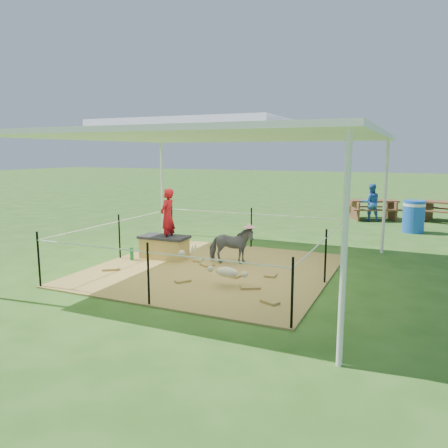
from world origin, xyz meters
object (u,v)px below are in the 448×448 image
at_px(trash_barrel, 414,217).
at_px(picnic_table_near, 373,210).
at_px(straw_bale, 164,248).
at_px(foal, 227,270).
at_px(picnic_table_far, 448,212).
at_px(pony, 231,245).
at_px(distant_person, 371,202).
at_px(green_bottle, 132,254).
at_px(woman, 168,212).

relative_size(trash_barrel, picnic_table_near, 0.58).
relative_size(straw_bale, foal, 0.96).
xyz_separation_m(foal, trash_barrel, (2.89, 7.09, 0.15)).
relative_size(straw_bale, picnic_table_far, 0.60).
xyz_separation_m(trash_barrel, picnic_table_near, (-1.34, 2.16, -0.13)).
relative_size(pony, distant_person, 0.72).
xyz_separation_m(trash_barrel, picnic_table_far, (1.05, 2.50, -0.13)).
relative_size(foal, distant_person, 0.81).
relative_size(picnic_table_near, distant_person, 1.27).
height_order(green_bottle, distant_person, distant_person).
bearing_deg(picnic_table_near, trash_barrel, -81.07).
relative_size(woman, foal, 1.16).
xyz_separation_m(green_bottle, distant_person, (4.14, 7.93, 0.47)).
bearing_deg(trash_barrel, foal, -112.15).
relative_size(straw_bale, picnic_table_near, 0.61).
relative_size(foal, picnic_table_far, 0.62).
xyz_separation_m(picnic_table_near, picnic_table_far, (2.39, 0.34, 0.01)).
relative_size(woman, distant_person, 0.93).
bearing_deg(picnic_table_far, picnic_table_near, -155.69).
xyz_separation_m(straw_bale, distant_person, (3.59, 7.48, 0.39)).
bearing_deg(green_bottle, straw_bale, 39.29).
distance_m(trash_barrel, picnic_table_far, 2.72).
height_order(green_bottle, foal, foal).
bearing_deg(distant_person, trash_barrel, 111.40).
distance_m(pony, picnic_table_far, 9.29).
bearing_deg(woman, green_bottle, -57.28).
bearing_deg(foal, woman, 153.55).
bearing_deg(pony, picnic_table_far, -50.13).
height_order(straw_bale, distant_person, distant_person).
height_order(straw_bale, picnic_table_far, picnic_table_far).
relative_size(green_bottle, picnic_table_far, 0.17).
relative_size(pony, picnic_table_far, 0.56).
distance_m(woman, pony, 1.59).
distance_m(foal, picnic_table_far, 10.37).
distance_m(woman, distant_person, 8.27).
bearing_deg(straw_bale, woman, 0.00).
relative_size(woman, picnic_table_near, 0.73).
bearing_deg(picnic_table_near, woman, -136.77).
distance_m(foal, distant_person, 8.93).
xyz_separation_m(woman, trash_barrel, (4.87, 5.78, -0.60)).
xyz_separation_m(straw_bale, green_bottle, (-0.55, -0.45, -0.08)).
height_order(green_bottle, picnic_table_near, picnic_table_near).
bearing_deg(picnic_table_near, picnic_table_far, -14.75).
bearing_deg(trash_barrel, pony, -121.31).
height_order(trash_barrel, picnic_table_near, trash_barrel).
relative_size(pony, foal, 0.89).
height_order(pony, picnic_table_near, pony).
relative_size(straw_bale, green_bottle, 3.60).
xyz_separation_m(green_bottle, foal, (2.63, -0.86, 0.15)).
distance_m(woman, trash_barrel, 7.58).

